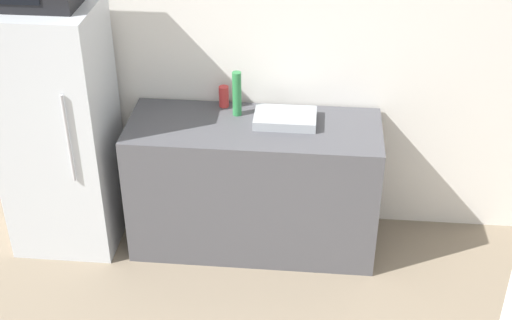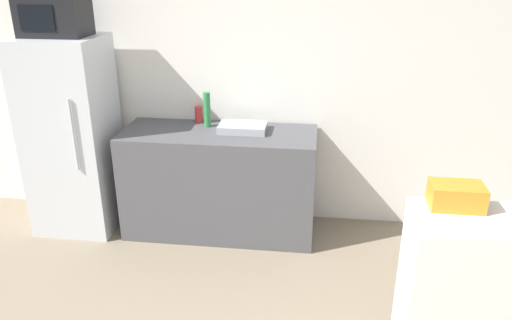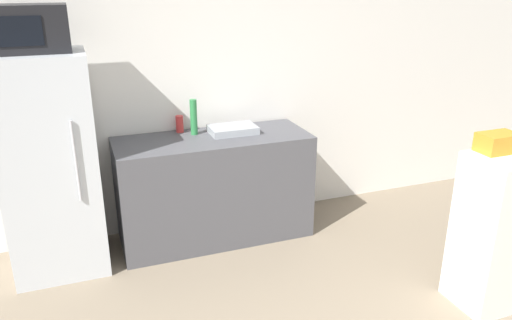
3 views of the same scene
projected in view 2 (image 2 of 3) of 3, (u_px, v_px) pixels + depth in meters
wall_back at (229, 75)px, 4.24m from camera, size 8.00×0.06×2.60m
refrigerator at (72, 136)px, 4.20m from camera, size 0.66×0.61×1.66m
microwave at (54, 16)px, 3.82m from camera, size 0.50×0.33×0.31m
counter at (220, 182)px, 4.24m from camera, size 1.60×0.61×0.90m
sink_basin at (243, 127)px, 4.09m from camera, size 0.39×0.26×0.06m
bottle_tall at (207, 110)px, 4.15m from camera, size 0.06×0.06×0.30m
bottle_short at (199, 114)px, 4.29m from camera, size 0.06×0.06×0.14m
shelf_cabinet at (479, 311)px, 2.58m from camera, size 0.79×0.40×1.07m
basket at (456, 196)px, 2.46m from camera, size 0.26×0.17×0.12m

